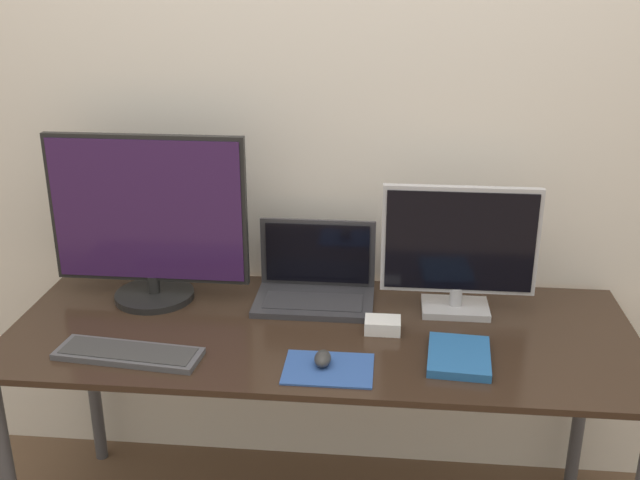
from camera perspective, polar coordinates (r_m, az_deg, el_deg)
The scene contains 10 objects.
wall_back at distance 2.30m, azimuth 1.09°, elevation 10.24°, with size 7.00×0.05×2.50m.
desk at distance 2.12m, azimuth 0.10°, elevation -8.54°, with size 1.73×0.68×0.70m.
monitor_left at distance 2.23m, azimuth -12.93°, elevation 1.40°, with size 0.58×0.24×0.50m.
monitor_right at distance 2.15m, azimuth 10.55°, elevation -0.67°, with size 0.44×0.13×0.38m.
laptop at distance 2.24m, azimuth -0.35°, elevation -3.17°, with size 0.35×0.22×0.23m.
keyboard at distance 2.01m, azimuth -14.38°, elevation -8.38°, with size 0.39×0.15×0.02m.
mousepad at distance 1.90m, azimuth 0.65°, elevation -9.79°, with size 0.22×0.17×0.00m.
mouse at distance 1.90m, azimuth 0.20°, elevation -9.02°, with size 0.04×0.07×0.03m.
book at distance 1.96m, azimuth 10.54°, elevation -8.71°, with size 0.17×0.22×0.02m.
power_brick at distance 2.07m, azimuth 4.79°, elevation -6.49°, with size 0.10×0.07×0.04m.
Camera 1 is at (0.18, -1.50, 1.67)m, focal length 42.00 mm.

